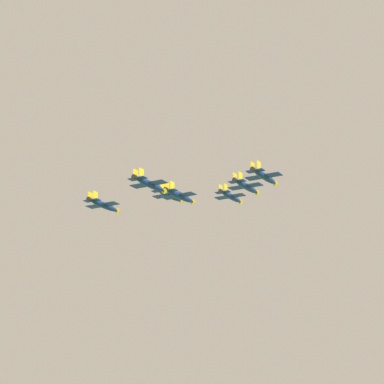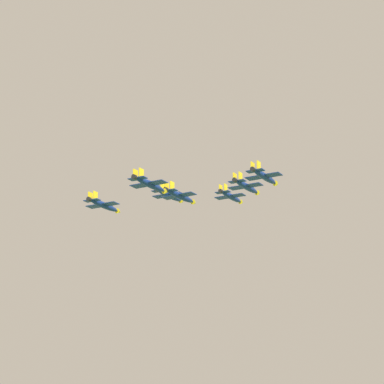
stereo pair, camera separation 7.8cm
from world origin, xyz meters
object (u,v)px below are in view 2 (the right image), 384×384
jet_right_wingman (247,186)px  jet_left_outer (104,205)px  jet_left_wingman (169,195)px  jet_right_outer (265,176)px  jet_trailing (150,184)px  jet_lead (231,197)px  jet_slot_rear (180,196)px

jet_right_wingman → jet_left_outer: size_ratio=0.99×
jet_left_wingman → jet_right_outer: bearing=-111.6°
jet_trailing → jet_left_outer: bearing=59.5°
jet_lead → jet_left_outer: (7.86, -40.50, -6.75)m
jet_right_wingman → jet_right_outer: bearing=-139.9°
jet_lead → jet_left_wingman: 20.69m
jet_lead → jet_right_outer: size_ratio=0.98×
jet_left_outer → jet_right_wingman: bearing=-69.5°
jet_trailing → jet_right_outer: bearing=-59.6°
jet_left_wingman → jet_right_outer: 43.32m
jet_trailing → jet_right_wingman: bearing=-23.1°
jet_slot_rear → jet_right_wingman: bearing=-39.3°
jet_left_outer → jet_trailing: 31.06m
jet_right_wingman → jet_left_wingman: bearing=89.7°
jet_lead → jet_right_wingman: bearing=-140.6°
jet_right_outer → jet_lead: bearing=39.7°
jet_right_outer → jet_left_outer: bearing=89.4°
jet_left_wingman → jet_left_outer: bearing=139.4°
jet_right_outer → jet_slot_rear: jet_right_outer is taller
jet_right_wingman → jet_trailing: bearing=156.7°
jet_slot_rear → jet_trailing: jet_slot_rear is taller
jet_right_outer → jet_slot_rear: size_ratio=1.00×
jet_left_wingman → jet_right_wingman: (16.69, 20.87, -1.34)m
jet_left_wingman → jet_trailing: size_ratio=0.96×
jet_right_wingman → jet_right_outer: size_ratio=1.02×
jet_lead → jet_left_wingman: (3.93, -20.25, -1.59)m
jet_left_outer → jet_right_outer: size_ratio=1.03×
jet_slot_rear → jet_trailing: (12.27, -9.82, -0.76)m
jet_left_wingman → jet_trailing: jet_left_wingman is taller
jet_left_wingman → jet_slot_rear: 21.56m
jet_slot_rear → jet_left_wingman: bearing=41.4°
jet_lead → jet_right_wingman: jet_lead is taller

